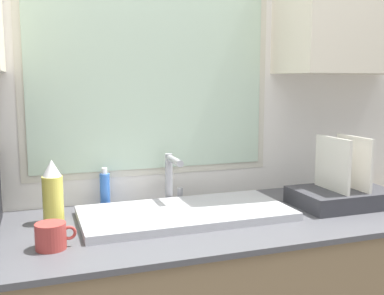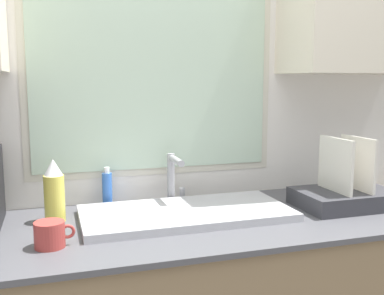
# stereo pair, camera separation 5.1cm
# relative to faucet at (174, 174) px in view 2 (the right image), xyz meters

# --- Properties ---
(wall_back) EXTENTS (6.00, 0.38, 2.60)m
(wall_back) POSITION_rel_faucet_xyz_m (-0.06, 0.09, 0.36)
(wall_back) COLOR silver
(wall_back) RESTS_ON ground_plane
(sink_basin) EXTENTS (0.79, 0.39, 0.03)m
(sink_basin) POSITION_rel_faucet_xyz_m (-0.00, -0.20, -0.11)
(sink_basin) COLOR #B2B2B7
(sink_basin) RESTS_ON countertop
(faucet) EXTENTS (0.08, 0.18, 0.21)m
(faucet) POSITION_rel_faucet_xyz_m (0.00, 0.00, 0.00)
(faucet) COLOR #99999E
(faucet) RESTS_ON countertop
(dish_rack) EXTENTS (0.40, 0.27, 0.29)m
(dish_rack) POSITION_rel_faucet_xyz_m (0.66, -0.26, -0.07)
(dish_rack) COLOR #333338
(dish_rack) RESTS_ON countertop
(spray_bottle) EXTENTS (0.07, 0.07, 0.24)m
(spray_bottle) POSITION_rel_faucet_xyz_m (-0.48, -0.10, -0.01)
(spray_bottle) COLOR #D8CC4C
(spray_bottle) RESTS_ON countertop
(soap_bottle) EXTENTS (0.04, 0.04, 0.16)m
(soap_bottle) POSITION_rel_faucet_xyz_m (-0.27, 0.05, -0.05)
(soap_bottle) COLOR blue
(soap_bottle) RESTS_ON countertop
(mug_near_sink) EXTENTS (0.13, 0.09, 0.08)m
(mug_near_sink) POSITION_rel_faucet_xyz_m (-0.50, -0.37, -0.09)
(mug_near_sink) COLOR #A53833
(mug_near_sink) RESTS_ON countertop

